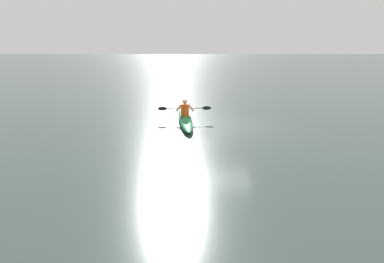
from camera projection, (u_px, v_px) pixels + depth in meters
ground_plane at (223, 125)px, 15.97m from camera, size 160.00×160.00×0.00m
kayak at (185, 119)px, 16.46m from camera, size 0.94×4.92×0.29m
kayaker at (185, 109)px, 16.51m from camera, size 2.38×0.49×0.74m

